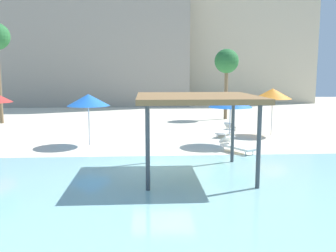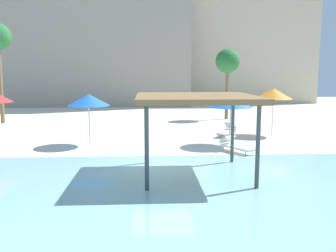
{
  "view_description": "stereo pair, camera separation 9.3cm",
  "coord_description": "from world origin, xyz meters",
  "px_view_note": "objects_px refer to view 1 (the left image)",
  "views": [
    {
      "loc": [
        -0.64,
        -14.42,
        3.7
      ],
      "look_at": [
        0.34,
        2.0,
        1.3
      ],
      "focal_mm": 39.34,
      "sensor_mm": 36.0,
      "label": 1
    },
    {
      "loc": [
        -0.55,
        -14.42,
        3.7
      ],
      "look_at": [
        0.34,
        2.0,
        1.3
      ],
      "focal_mm": 39.34,
      "sensor_mm": 36.0,
      "label": 2
    }
  ],
  "objects_px": {
    "shade_pavilion": "(197,100)",
    "beach_umbrella_blue_6": "(88,100)",
    "lounge_chair_1": "(227,130)",
    "lounge_chair_2": "(235,145)",
    "palm_tree_0": "(227,62)",
    "beach_umbrella_blue_4": "(230,101)",
    "beach_umbrella_orange_2": "(273,94)"
  },
  "relations": [
    {
      "from": "shade_pavilion",
      "to": "beach_umbrella_blue_6",
      "type": "height_order",
      "value": "shade_pavilion"
    },
    {
      "from": "lounge_chair_1",
      "to": "lounge_chair_2",
      "type": "xyz_separation_m",
      "value": [
        -0.57,
        -4.46,
        0.0
      ]
    },
    {
      "from": "beach_umbrella_blue_6",
      "to": "palm_tree_0",
      "type": "height_order",
      "value": "palm_tree_0"
    },
    {
      "from": "lounge_chair_1",
      "to": "lounge_chair_2",
      "type": "height_order",
      "value": "same"
    },
    {
      "from": "beach_umbrella_blue_4",
      "to": "beach_umbrella_blue_6",
      "type": "relative_size",
      "value": 0.98
    },
    {
      "from": "beach_umbrella_blue_4",
      "to": "beach_umbrella_blue_6",
      "type": "distance_m",
      "value": 7.19
    },
    {
      "from": "beach_umbrella_orange_2",
      "to": "lounge_chair_2",
      "type": "height_order",
      "value": "beach_umbrella_orange_2"
    },
    {
      "from": "beach_umbrella_blue_4",
      "to": "beach_umbrella_blue_6",
      "type": "height_order",
      "value": "beach_umbrella_blue_6"
    },
    {
      "from": "beach_umbrella_orange_2",
      "to": "beach_umbrella_blue_6",
      "type": "relative_size",
      "value": 1.06
    },
    {
      "from": "shade_pavilion",
      "to": "beach_umbrella_blue_6",
      "type": "xyz_separation_m",
      "value": [
        -4.7,
        5.86,
        -0.4
      ]
    },
    {
      "from": "shade_pavilion",
      "to": "beach_umbrella_orange_2",
      "type": "xyz_separation_m",
      "value": [
        5.68,
        8.38,
        -0.26
      ]
    },
    {
      "from": "beach_umbrella_orange_2",
      "to": "palm_tree_0",
      "type": "relative_size",
      "value": 0.5
    },
    {
      "from": "beach_umbrella_blue_4",
      "to": "palm_tree_0",
      "type": "relative_size",
      "value": 0.46
    },
    {
      "from": "beach_umbrella_orange_2",
      "to": "palm_tree_0",
      "type": "bearing_deg",
      "value": 98.25
    },
    {
      "from": "beach_umbrella_orange_2",
      "to": "beach_umbrella_blue_6",
      "type": "distance_m",
      "value": 10.68
    },
    {
      "from": "palm_tree_0",
      "to": "lounge_chair_2",
      "type": "bearing_deg",
      "value": -100.11
    },
    {
      "from": "beach_umbrella_blue_6",
      "to": "palm_tree_0",
      "type": "bearing_deg",
      "value": 47.74
    },
    {
      "from": "shade_pavilion",
      "to": "palm_tree_0",
      "type": "xyz_separation_m",
      "value": [
        4.56,
        16.05,
        1.75
      ]
    },
    {
      "from": "beach_umbrella_blue_4",
      "to": "palm_tree_0",
      "type": "xyz_separation_m",
      "value": [
        2.09,
        10.62,
        2.21
      ]
    },
    {
      "from": "beach_umbrella_blue_4",
      "to": "lounge_chair_1",
      "type": "bearing_deg",
      "value": 80.52
    },
    {
      "from": "shade_pavilion",
      "to": "beach_umbrella_orange_2",
      "type": "bearing_deg",
      "value": 55.9
    },
    {
      "from": "shade_pavilion",
      "to": "lounge_chair_1",
      "type": "relative_size",
      "value": 2.18
    },
    {
      "from": "lounge_chair_1",
      "to": "shade_pavilion",
      "type": "bearing_deg",
      "value": 12.62
    },
    {
      "from": "beach_umbrella_blue_4",
      "to": "lounge_chair_1",
      "type": "relative_size",
      "value": 1.33
    },
    {
      "from": "beach_umbrella_orange_2",
      "to": "lounge_chair_1",
      "type": "xyz_separation_m",
      "value": [
        -2.74,
        -0.18,
        -2.13
      ]
    },
    {
      "from": "beach_umbrella_orange_2",
      "to": "beach_umbrella_blue_4",
      "type": "bearing_deg",
      "value": -137.31
    },
    {
      "from": "beach_umbrella_blue_4",
      "to": "lounge_chair_2",
      "type": "relative_size",
      "value": 1.32
    },
    {
      "from": "beach_umbrella_blue_6",
      "to": "lounge_chair_1",
      "type": "xyz_separation_m",
      "value": [
        7.64,
        2.35,
        -1.99
      ]
    },
    {
      "from": "lounge_chair_2",
      "to": "shade_pavilion",
      "type": "bearing_deg",
      "value": -62.59
    },
    {
      "from": "beach_umbrella_blue_4",
      "to": "lounge_chair_2",
      "type": "xyz_separation_m",
      "value": [
        -0.11,
        -1.69,
        -1.93
      ]
    },
    {
      "from": "lounge_chair_2",
      "to": "palm_tree_0",
      "type": "bearing_deg",
      "value": 139.63
    },
    {
      "from": "lounge_chair_1",
      "to": "lounge_chair_2",
      "type": "relative_size",
      "value": 0.99
    }
  ]
}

